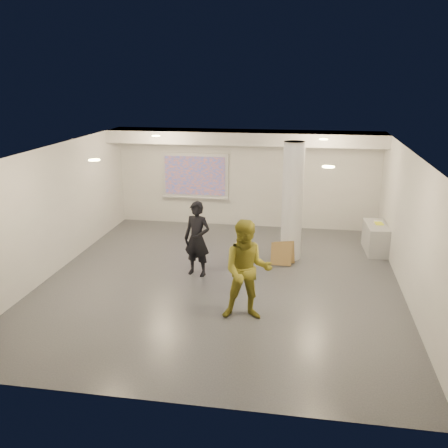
% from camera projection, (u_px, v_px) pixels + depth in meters
% --- Properties ---
extents(floor, '(8.00, 9.00, 0.01)m').
position_uv_depth(floor, '(221.00, 281.00, 11.46)').
color(floor, '#3A3D42').
rests_on(floor, ground).
extents(ceiling, '(8.00, 9.00, 0.01)m').
position_uv_depth(ceiling, '(221.00, 151.00, 10.60)').
color(ceiling, white).
rests_on(ceiling, floor).
extents(wall_back, '(8.00, 0.01, 3.00)m').
position_uv_depth(wall_back, '(246.00, 178.00, 15.28)').
color(wall_back, silver).
rests_on(wall_back, floor).
extents(wall_front, '(8.00, 0.01, 3.00)m').
position_uv_depth(wall_front, '(164.00, 308.00, 6.78)').
color(wall_front, silver).
rests_on(wall_front, floor).
extents(wall_left, '(0.01, 9.00, 3.00)m').
position_uv_depth(wall_left, '(53.00, 210.00, 11.67)').
color(wall_left, silver).
rests_on(wall_left, floor).
extents(wall_right, '(0.01, 9.00, 3.00)m').
position_uv_depth(wall_right, '(410.00, 227.00, 10.39)').
color(wall_right, silver).
rests_on(wall_right, floor).
extents(soffit_band, '(8.00, 1.10, 0.36)m').
position_uv_depth(soffit_band, '(245.00, 137.00, 14.38)').
color(soffit_band, silver).
rests_on(soffit_band, ceiling).
extents(downlight_nw, '(0.22, 0.22, 0.02)m').
position_uv_depth(downlight_nw, '(156.00, 136.00, 13.32)').
color(downlight_nw, '#FFF88D').
rests_on(downlight_nw, ceiling).
extents(downlight_ne, '(0.22, 0.22, 0.02)m').
position_uv_depth(downlight_ne, '(323.00, 139.00, 12.61)').
color(downlight_ne, '#FFF88D').
rests_on(downlight_ne, ceiling).
extents(downlight_sw, '(0.22, 0.22, 0.02)m').
position_uv_depth(downlight_sw, '(94.00, 160.00, 9.54)').
color(downlight_sw, '#FFF88D').
rests_on(downlight_sw, ceiling).
extents(downlight_se, '(0.22, 0.22, 0.02)m').
position_uv_depth(downlight_se, '(328.00, 167.00, 8.83)').
color(downlight_se, '#FFF88D').
rests_on(downlight_se, ceiling).
extents(column, '(0.52, 0.52, 3.00)m').
position_uv_depth(column, '(292.00, 202.00, 12.49)').
color(column, silver).
rests_on(column, floor).
extents(projection_screen, '(2.10, 0.13, 1.42)m').
position_uv_depth(projection_screen, '(195.00, 176.00, 15.48)').
color(projection_screen, silver).
rests_on(projection_screen, wall_back).
extents(credenza, '(0.60, 1.31, 0.75)m').
position_uv_depth(credenza, '(376.00, 238.00, 13.29)').
color(credenza, '#9C9FA2').
rests_on(credenza, floor).
extents(papers_stack, '(0.27, 0.32, 0.02)m').
position_uv_depth(papers_stack, '(378.00, 222.00, 13.36)').
color(papers_stack, white).
rests_on(papers_stack, credenza).
extents(postit_pad, '(0.24, 0.30, 0.03)m').
position_uv_depth(postit_pad, '(379.00, 223.00, 13.24)').
color(postit_pad, '#ECFB2F').
rests_on(postit_pad, credenza).
extents(cardboard_back, '(0.55, 0.34, 0.55)m').
position_uv_depth(cardboard_back, '(284.00, 252.00, 12.48)').
color(cardboard_back, olive).
rests_on(cardboard_back, floor).
extents(cardboard_front, '(0.51, 0.23, 0.55)m').
position_uv_depth(cardboard_front, '(281.00, 254.00, 12.36)').
color(cardboard_front, olive).
rests_on(cardboard_front, floor).
extents(woman, '(0.73, 0.57, 1.77)m').
position_uv_depth(woman, '(197.00, 239.00, 11.59)').
color(woman, black).
rests_on(woman, floor).
extents(man, '(1.05, 0.86, 1.97)m').
position_uv_depth(man, '(247.00, 270.00, 9.45)').
color(man, olive).
rests_on(man, floor).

